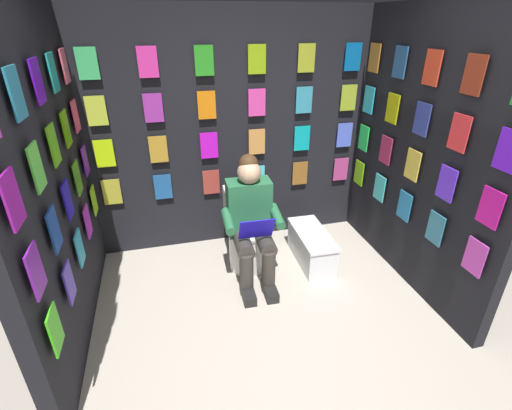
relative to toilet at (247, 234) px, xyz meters
name	(u,v)px	position (x,y,z in m)	size (l,w,h in m)	color
ground_plane	(297,391)	(0.02, 1.53, -0.33)	(30.00, 30.00, 0.00)	#B2A899
display_wall_back	(231,134)	(0.02, -0.57, 0.86)	(2.91, 0.14, 2.37)	black
display_wall_left	(423,156)	(-1.44, 0.51, 0.86)	(0.14, 2.05, 2.37)	black
display_wall_right	(52,191)	(1.47, 0.51, 0.86)	(0.14, 2.05, 2.37)	black
toilet	(247,234)	(0.00, 0.00, 0.00)	(0.41, 0.56, 0.77)	white
person_reading	(251,221)	(0.01, 0.23, 0.27)	(0.54, 0.69, 1.19)	#286B42
comic_longbox_near	(311,246)	(-0.64, 0.14, -0.16)	(0.32, 0.71, 0.33)	silver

